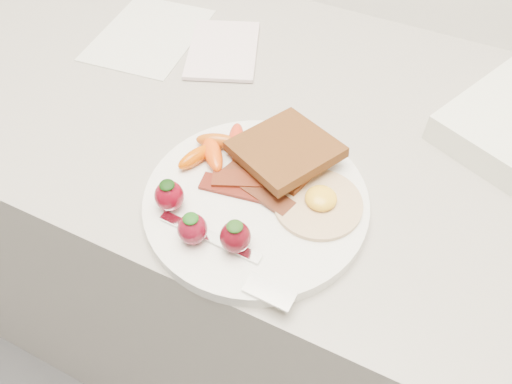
% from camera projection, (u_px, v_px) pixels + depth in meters
% --- Properties ---
extents(counter, '(2.00, 0.60, 0.90)m').
position_uv_depth(counter, '(285.00, 277.00, 1.06)').
color(counter, gray).
rests_on(counter, ground).
extents(plate, '(0.27, 0.27, 0.02)m').
position_uv_depth(plate, '(256.00, 202.00, 0.60)').
color(plate, white).
rests_on(plate, counter).
extents(toast_lower, '(0.12, 0.12, 0.01)m').
position_uv_depth(toast_lower, '(286.00, 154.00, 0.63)').
color(toast_lower, '#511F08').
rests_on(toast_lower, plate).
extents(toast_upper, '(0.15, 0.15, 0.03)m').
position_uv_depth(toast_upper, '(285.00, 149.00, 0.62)').
color(toast_upper, '#3E270E').
rests_on(toast_upper, toast_lower).
extents(fried_egg, '(0.11, 0.11, 0.02)m').
position_uv_depth(fried_egg, '(319.00, 202.00, 0.58)').
color(fried_egg, beige).
rests_on(fried_egg, plate).
extents(bacon_strips, '(0.12, 0.07, 0.01)m').
position_uv_depth(bacon_strips, '(251.00, 186.00, 0.60)').
color(bacon_strips, '#46140B').
rests_on(bacon_strips, plate).
extents(baby_carrots, '(0.07, 0.11, 0.02)m').
position_uv_depth(baby_carrots, '(216.00, 148.00, 0.63)').
color(baby_carrots, '#BA500F').
rests_on(baby_carrots, plate).
extents(strawberries, '(0.13, 0.06, 0.04)m').
position_uv_depth(strawberries, '(198.00, 219.00, 0.55)').
color(strawberries, maroon).
rests_on(strawberries, plate).
extents(fork, '(0.18, 0.05, 0.00)m').
position_uv_depth(fork, '(236.00, 260.00, 0.54)').
color(fork, white).
rests_on(fork, plate).
extents(paper_sheet, '(0.18, 0.23, 0.00)m').
position_uv_depth(paper_sheet, '(149.00, 34.00, 0.84)').
color(paper_sheet, silver).
rests_on(paper_sheet, counter).
extents(notepad, '(0.16, 0.19, 0.01)m').
position_uv_depth(notepad, '(223.00, 49.00, 0.81)').
color(notepad, silver).
rests_on(notepad, paper_sheet).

